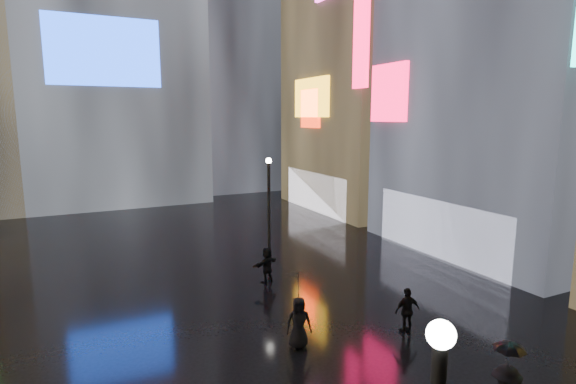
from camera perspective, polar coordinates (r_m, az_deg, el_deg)
ground at (r=21.93m, az=-9.31°, el=-9.83°), size 140.00×140.00×0.00m
building_right_far at (r=37.58m, az=10.59°, el=19.70°), size 10.28×12.00×28.00m
tower_flank_right at (r=49.20m, az=-8.46°, el=20.87°), size 12.00×12.00×34.00m
lamp_far at (r=22.90m, az=-2.43°, el=-1.26°), size 0.30×0.30×5.20m
pedestrian_3 at (r=16.13m, az=14.91°, el=-14.33°), size 0.96×0.50×1.57m
pedestrian_4 at (r=14.67m, az=1.37°, el=-16.29°), size 0.93×0.73×1.66m
pedestrian_5 at (r=20.05m, az=-2.68°, el=-9.22°), size 1.51×1.01×1.56m
umbrella_1 at (r=11.55m, az=26.26°, el=-17.95°), size 0.73×0.73×0.59m
umbrella_2 at (r=14.17m, az=1.39°, el=-11.70°), size 1.08×1.10×0.85m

